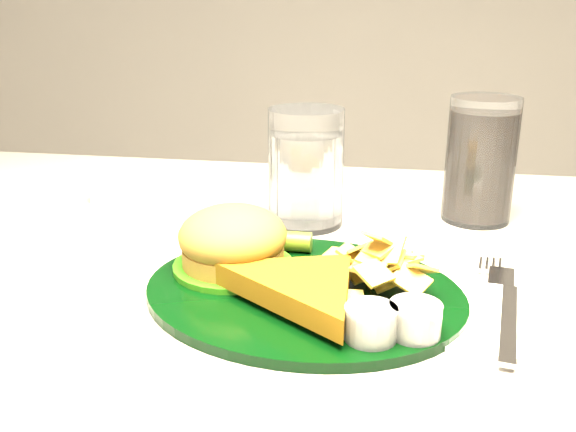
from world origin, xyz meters
name	(u,v)px	position (x,y,z in m)	size (l,w,h in m)	color
dinner_plate	(304,264)	(0.04, -0.05, 0.78)	(0.28, 0.24, 0.06)	black
water_glass	(306,168)	(0.01, 0.14, 0.82)	(0.08, 0.08, 0.13)	white
cola_glass	(480,160)	(0.21, 0.19, 0.82)	(0.08, 0.08, 0.14)	black
fork_napkin	(507,316)	(0.21, -0.07, 0.76)	(0.13, 0.17, 0.01)	white
ramekin	(105,192)	(-0.25, 0.17, 0.76)	(0.04, 0.04, 0.03)	silver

